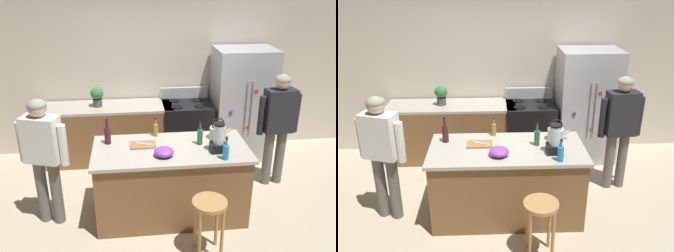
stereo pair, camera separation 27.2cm
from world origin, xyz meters
The scene contains 19 objects.
ground_plane centered at (0.00, 0.00, 0.00)m, with size 14.00×14.00×0.00m, color beige.
back_wall centered at (0.00, 1.95, 1.35)m, with size 8.00×0.10×2.70m, color beige.
kitchen_island centered at (0.00, 0.00, 0.46)m, with size 1.81×0.87×0.91m.
back_counter_run centered at (-0.80, 1.55, 0.45)m, with size 2.00×0.64×0.91m.
refrigerator centered at (1.31, 1.50, 0.88)m, with size 0.90×0.73×1.76m.
stove_range centered at (0.43, 1.52, 0.47)m, with size 0.76×0.65×1.09m.
person_by_island_left centered at (-1.44, 0.01, 0.94)m, with size 0.59×0.33×1.55m.
person_by_sink_right centered at (1.52, 0.57, 0.96)m, with size 0.60×0.25×1.59m.
bar_stool centered at (0.31, -0.75, 0.51)m, with size 0.36×0.36×0.66m.
potted_plant centered at (-0.94, 1.55, 1.08)m, with size 0.20×0.20×0.30m.
blender_appliance centered at (0.52, -0.14, 1.05)m, with size 0.17×0.17×0.34m.
bottle_soda centered at (0.56, -0.34, 1.00)m, with size 0.07×0.07×0.26m.
bottle_wine centered at (-0.73, 0.20, 1.02)m, with size 0.08×0.08×0.32m.
bottle_vinegar centered at (-0.15, 0.36, 0.99)m, with size 0.06×0.06×0.24m.
bottle_olive_oil centered at (0.35, 0.06, 1.01)m, with size 0.07×0.07×0.28m.
mixing_bowl centered at (-0.10, -0.19, 0.96)m, with size 0.22×0.22×0.10m, color purple.
tea_kettle centered at (0.60, 0.21, 0.99)m, with size 0.28×0.20×0.27m.
cutting_board centered at (-0.32, 0.09, 0.92)m, with size 0.30×0.20×0.02m, color #9E6B3D.
chef_knife centered at (-0.30, 0.09, 0.93)m, with size 0.22×0.03×0.01m, color #B7BABF.
Camera 1 is at (-0.45, -3.70, 2.75)m, focal length 38.16 mm.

